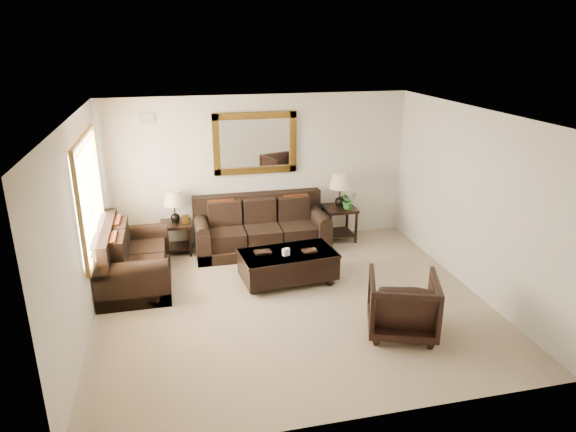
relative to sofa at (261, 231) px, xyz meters
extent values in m
cube|color=#85705B|center=(0.08, -2.04, -0.35)|extent=(5.50, 5.00, 0.01)
cube|color=white|center=(0.08, -2.04, 2.35)|extent=(5.50, 5.00, 0.01)
cube|color=beige|center=(0.08, 0.46, 1.00)|extent=(5.50, 0.01, 2.70)
cube|color=beige|center=(0.08, -4.54, 1.00)|extent=(5.50, 0.01, 2.70)
cube|color=beige|center=(-2.67, -2.04, 1.00)|extent=(0.01, 5.00, 2.70)
cube|color=beige|center=(2.83, -2.04, 1.00)|extent=(0.01, 5.00, 2.70)
cube|color=white|center=(-2.66, -1.14, 1.20)|extent=(0.01, 1.80, 1.50)
cube|color=brown|center=(-2.62, -1.14, 1.99)|extent=(0.06, 1.96, 0.08)
cube|color=brown|center=(-2.62, -1.14, 0.41)|extent=(0.06, 1.96, 0.08)
cube|color=brown|center=(-2.62, -2.08, 1.20)|extent=(0.06, 0.08, 1.50)
cube|color=brown|center=(-2.62, -0.20, 1.20)|extent=(0.06, 0.08, 1.50)
cube|color=brown|center=(-2.62, -1.14, 1.20)|extent=(0.05, 0.05, 1.50)
cube|color=#512E10|center=(0.00, 0.43, 1.50)|extent=(1.50, 0.06, 1.10)
cube|color=white|center=(0.00, 0.44, 1.50)|extent=(1.26, 0.01, 0.86)
cube|color=#999999|center=(-1.82, 0.44, 2.00)|extent=(0.25, 0.02, 0.18)
cube|color=black|center=(0.00, -0.06, -0.25)|extent=(2.34, 1.01, 0.19)
cube|color=black|center=(0.00, 0.32, 0.37)|extent=(2.34, 0.23, 0.48)
cube|color=black|center=(-0.62, -0.09, -0.01)|extent=(0.60, 0.83, 0.29)
cube|color=black|center=(0.00, -0.09, -0.01)|extent=(0.60, 0.83, 0.29)
cube|color=black|center=(0.62, -0.09, -0.01)|extent=(0.60, 0.83, 0.29)
cube|color=black|center=(-1.05, -0.06, -0.07)|extent=(0.23, 1.01, 0.56)
cylinder|color=black|center=(-1.05, -0.06, 0.22)|extent=(0.23, 0.99, 0.23)
cube|color=black|center=(1.05, -0.06, -0.07)|extent=(0.23, 1.01, 0.56)
cylinder|color=black|center=(1.05, -0.06, 0.22)|extent=(0.23, 0.99, 0.23)
cube|color=maroon|center=(-0.68, 0.13, 0.37)|extent=(0.45, 0.20, 0.46)
cube|color=maroon|center=(0.68, 0.13, 0.37)|extent=(0.45, 0.20, 0.46)
cube|color=black|center=(-2.13, -0.92, -0.25)|extent=(1.03, 1.74, 0.20)
cube|color=black|center=(-2.53, -0.92, 0.39)|extent=(0.24, 1.74, 0.49)
cube|color=black|center=(-2.11, -1.24, 0.00)|extent=(0.85, 0.61, 0.29)
cube|color=black|center=(-2.11, -0.60, 0.00)|extent=(0.85, 0.61, 0.29)
cube|color=black|center=(-2.13, -1.67, -0.06)|extent=(1.03, 0.24, 0.58)
cylinder|color=black|center=(-2.13, -1.67, 0.23)|extent=(1.01, 0.24, 0.24)
cube|color=black|center=(-2.13, -0.17, -0.06)|extent=(1.03, 0.24, 0.58)
cylinder|color=black|center=(-2.13, -0.17, 0.23)|extent=(1.01, 0.24, 0.24)
cube|color=maroon|center=(-2.33, -1.29, 0.38)|extent=(0.20, 0.46, 0.47)
cube|color=maroon|center=(-2.33, -0.55, 0.38)|extent=(0.20, 0.46, 0.47)
cube|color=black|center=(-1.48, 0.16, 0.20)|extent=(0.52, 0.52, 0.05)
cube|color=black|center=(-1.48, 0.16, -0.23)|extent=(0.44, 0.44, 0.03)
cylinder|color=black|center=(-1.71, -0.06, -0.09)|extent=(0.05, 0.05, 0.52)
cylinder|color=black|center=(-1.26, -0.06, -0.09)|extent=(0.05, 0.05, 0.52)
cylinder|color=black|center=(-1.71, 0.38, -0.09)|extent=(0.05, 0.05, 0.52)
cylinder|color=black|center=(-1.26, 0.38, -0.09)|extent=(0.05, 0.05, 0.52)
sphere|color=black|center=(-1.48, 0.16, 0.32)|extent=(0.16, 0.16, 0.16)
cylinder|color=black|center=(-1.48, 0.16, 0.49)|extent=(0.02, 0.02, 0.34)
cone|color=#C9B286|center=(-1.48, 0.16, 0.68)|extent=(0.36, 0.36, 0.25)
cube|color=#512E10|center=(-1.31, 0.07, 0.30)|extent=(0.14, 0.09, 0.16)
cube|color=black|center=(1.51, 0.13, 0.26)|extent=(0.59, 0.59, 0.05)
cube|color=black|center=(1.51, 0.13, -0.22)|extent=(0.50, 0.50, 0.03)
cylinder|color=black|center=(1.26, -0.12, -0.05)|extent=(0.05, 0.05, 0.59)
cylinder|color=black|center=(1.76, -0.12, -0.05)|extent=(0.05, 0.05, 0.59)
cylinder|color=black|center=(1.26, 0.38, -0.05)|extent=(0.05, 0.05, 0.59)
cylinder|color=black|center=(1.76, 0.38, -0.05)|extent=(0.05, 0.05, 0.59)
sphere|color=black|center=(1.51, 0.13, 0.40)|extent=(0.18, 0.18, 0.18)
cylinder|color=black|center=(1.51, 0.13, 0.59)|extent=(0.03, 0.03, 0.38)
cone|color=#C9B286|center=(1.51, 0.13, 0.80)|extent=(0.40, 0.40, 0.28)
sphere|color=black|center=(-0.43, -1.66, -0.29)|extent=(0.13, 0.13, 0.13)
sphere|color=black|center=(0.78, -1.66, -0.29)|extent=(0.13, 0.13, 0.13)
sphere|color=black|center=(-0.43, -1.11, -0.29)|extent=(0.13, 0.13, 0.13)
sphere|color=black|center=(0.78, -1.11, -0.29)|extent=(0.13, 0.13, 0.13)
cube|color=black|center=(0.18, -1.38, -0.05)|extent=(1.51, 0.92, 0.40)
cube|color=black|center=(0.18, -1.38, 0.13)|extent=(1.54, 0.93, 0.04)
cube|color=black|center=(-0.21, -1.33, 0.17)|extent=(0.26, 0.19, 0.03)
cube|color=black|center=(0.51, -1.44, 0.16)|extent=(0.24, 0.18, 0.03)
cube|color=white|center=(0.12, -1.49, 0.20)|extent=(0.12, 0.10, 0.11)
imported|color=black|center=(1.28, -3.13, 0.09)|extent=(1.08, 1.04, 0.88)
imported|color=#22571D|center=(1.64, 0.02, 0.42)|extent=(0.40, 0.42, 0.26)
camera|label=1|loc=(-1.47, -8.48, 3.32)|focal=32.00mm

